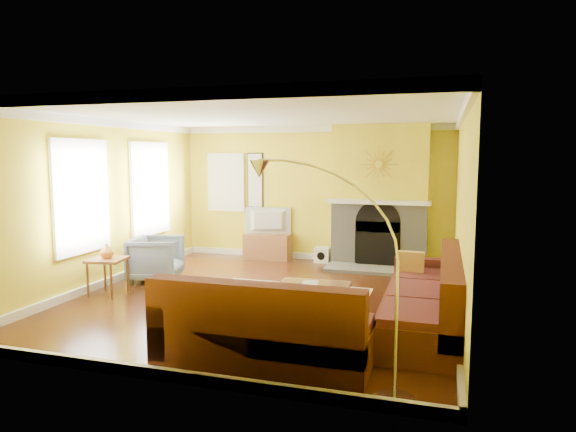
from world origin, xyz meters
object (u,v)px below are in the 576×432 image
(media_console, at_px, (268,246))
(arc_lamp, at_px, (331,281))
(side_table, at_px, (108,277))
(coffee_table, at_px, (311,301))
(sectional_sofa, at_px, (331,291))
(armchair, at_px, (156,259))

(media_console, distance_m, arc_lamp, 6.13)
(side_table, height_order, arc_lamp, arc_lamp)
(coffee_table, height_order, media_console, media_console)
(coffee_table, relative_size, media_console, 1.01)
(side_table, bearing_deg, arc_lamp, -29.78)
(coffee_table, relative_size, side_table, 1.70)
(sectional_sofa, bearing_deg, arc_lamp, -78.01)
(media_console, bearing_deg, coffee_table, -62.17)
(media_console, distance_m, armchair, 2.58)
(coffee_table, bearing_deg, media_console, 117.83)
(sectional_sofa, distance_m, media_console, 4.29)
(arc_lamp, bearing_deg, sectional_sofa, 101.99)
(arc_lamp, bearing_deg, coffee_table, 108.57)
(armchair, bearing_deg, side_table, 152.16)
(sectional_sofa, xyz_separation_m, coffee_table, (-0.35, 0.38, -0.26))
(media_console, bearing_deg, armchair, -118.09)
(sectional_sofa, xyz_separation_m, media_console, (-2.12, 3.72, -0.19))
(coffee_table, xyz_separation_m, side_table, (-3.21, 0.06, 0.09))
(sectional_sofa, distance_m, side_table, 3.59)
(armchair, bearing_deg, arc_lamp, -146.44)
(sectional_sofa, relative_size, side_table, 6.09)
(media_console, relative_size, side_table, 1.68)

